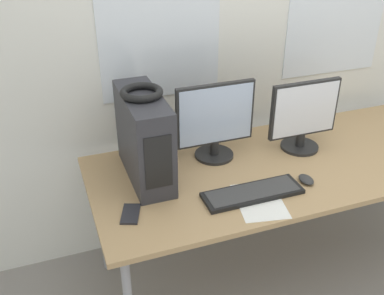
# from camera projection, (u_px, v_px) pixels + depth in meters

# --- Properties ---
(wall_back) EXTENTS (8.00, 0.07, 2.70)m
(wall_back) POSITION_uv_depth(u_px,v_px,m) (251.00, 23.00, 2.55)
(wall_back) COLOR silver
(wall_back) RESTS_ON ground_plane
(desk) EXTENTS (2.13, 0.86, 0.75)m
(desk) POSITION_uv_depth(u_px,v_px,m) (290.00, 168.00, 2.41)
(desk) COLOR tan
(desk) RESTS_ON ground_plane
(pc_tower) EXTENTS (0.18, 0.50, 0.43)m
(pc_tower) POSITION_uv_depth(u_px,v_px,m) (144.00, 137.00, 2.17)
(pc_tower) COLOR #2D2D33
(pc_tower) RESTS_ON desk
(headphones) EXTENTS (0.20, 0.20, 0.03)m
(headphones) POSITION_uv_depth(u_px,v_px,m) (141.00, 92.00, 2.05)
(headphones) COLOR black
(headphones) RESTS_ON pc_tower
(monitor_main) EXTENTS (0.43, 0.21, 0.42)m
(monitor_main) POSITION_uv_depth(u_px,v_px,m) (215.00, 121.00, 2.33)
(monitor_main) COLOR black
(monitor_main) RESTS_ON desk
(monitor_right_near) EXTENTS (0.40, 0.21, 0.39)m
(monitor_right_near) POSITION_uv_depth(u_px,v_px,m) (304.00, 116.00, 2.42)
(monitor_right_near) COLOR black
(monitor_right_near) RESTS_ON desk
(keyboard) EXTENTS (0.48, 0.15, 0.02)m
(keyboard) POSITION_uv_depth(u_px,v_px,m) (253.00, 193.00, 2.12)
(keyboard) COLOR black
(keyboard) RESTS_ON desk
(mouse) EXTENTS (0.06, 0.10, 0.03)m
(mouse) POSITION_uv_depth(u_px,v_px,m) (306.00, 179.00, 2.21)
(mouse) COLOR #2D2D2D
(mouse) RESTS_ON desk
(cell_phone) EXTENTS (0.12, 0.16, 0.01)m
(cell_phone) POSITION_uv_depth(u_px,v_px,m) (131.00, 214.00, 1.99)
(cell_phone) COLOR #232328
(cell_phone) RESTS_ON desk
(paper_sheet_left) EXTENTS (0.26, 0.33, 0.00)m
(paper_sheet_left) POSITION_uv_depth(u_px,v_px,m) (259.00, 201.00, 2.08)
(paper_sheet_left) COLOR white
(paper_sheet_left) RESTS_ON desk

